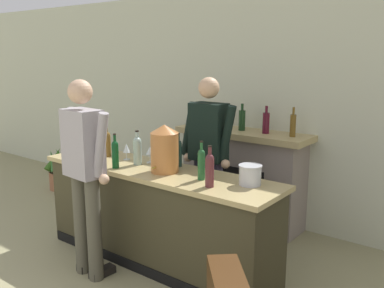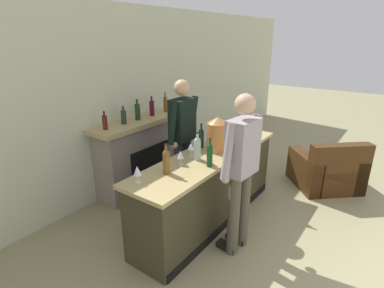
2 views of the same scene
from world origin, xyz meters
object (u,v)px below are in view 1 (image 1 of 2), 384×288
(person_customer, at_px, (85,171))
(person_bartender, at_px, (208,156))
(wine_bottle_cabernet_heavy, at_px, (137,149))
(wine_glass_near_bucket, at_px, (126,149))
(fireplace_stone, at_px, (242,176))
(wine_bottle_chardonnay_pale, at_px, (210,169))
(wine_bottle_rose_blush, at_px, (201,163))
(wine_bottle_merlot_tall, at_px, (178,152))
(ice_bucket_steel, at_px, (250,175))
(potted_plant_corner, at_px, (60,171))
(copper_dispenser, at_px, (165,148))
(wine_bottle_port_short, at_px, (115,153))
(wine_glass_by_dispenser, at_px, (150,151))
(wine_bottle_riesling_slim, at_px, (107,143))
(wine_glass_front_right, at_px, (94,140))

(person_customer, bearing_deg, person_bartender, 66.42)
(wine_bottle_cabernet_heavy, xyz_separation_m, wine_glass_near_bucket, (-0.23, 0.07, -0.04))
(fireplace_stone, xyz_separation_m, wine_bottle_chardonnay_pale, (0.59, -1.51, 0.51))
(wine_bottle_rose_blush, distance_m, wine_bottle_merlot_tall, 0.49)
(person_customer, distance_m, wine_bottle_merlot_tall, 0.89)
(ice_bucket_steel, bearing_deg, potted_plant_corner, 169.11)
(person_bartender, bearing_deg, copper_dispenser, -95.98)
(wine_bottle_cabernet_heavy, bearing_deg, potted_plant_corner, 161.95)
(potted_plant_corner, xyz_separation_m, copper_dispenser, (2.84, -0.83, 0.88))
(fireplace_stone, xyz_separation_m, wine_bottle_port_short, (-0.46, -1.57, 0.51))
(wine_bottle_port_short, relative_size, wine_bottle_rose_blush, 0.98)
(wine_bottle_cabernet_heavy, bearing_deg, person_customer, -95.47)
(wine_glass_by_dispenser, bearing_deg, wine_glass_near_bucket, -168.64)
(wine_bottle_cabernet_heavy, height_order, wine_glass_near_bucket, wine_bottle_cabernet_heavy)
(wine_bottle_port_short, relative_size, wine_bottle_cabernet_heavy, 0.98)
(wine_glass_by_dispenser, height_order, wine_glass_near_bucket, wine_glass_near_bucket)
(wine_bottle_cabernet_heavy, bearing_deg, wine_bottle_riesling_slim, 174.32)
(wine_bottle_rose_blush, relative_size, wine_glass_by_dispenser, 2.09)
(copper_dispenser, height_order, wine_bottle_cabernet_heavy, copper_dispenser)
(wine_bottle_merlot_tall, bearing_deg, wine_bottle_chardonnay_pale, -29.47)
(fireplace_stone, xyz_separation_m, potted_plant_corner, (-2.83, -0.55, -0.30))
(fireplace_stone, height_order, wine_bottle_merlot_tall, fireplace_stone)
(wine_bottle_riesling_slim, distance_m, wine_bottle_merlot_tall, 0.87)
(potted_plant_corner, xyz_separation_m, wine_glass_front_right, (1.63, -0.66, 0.79))
(copper_dispenser, height_order, wine_glass_by_dispenser, copper_dispenser)
(person_customer, distance_m, wine_glass_near_bucket, 0.69)
(person_customer, distance_m, wine_bottle_port_short, 0.39)
(ice_bucket_steel, relative_size, wine_bottle_port_short, 0.59)
(wine_bottle_rose_blush, bearing_deg, wine_glass_front_right, 173.89)
(copper_dispenser, distance_m, wine_bottle_merlot_tall, 0.24)
(wine_bottle_rose_blush, relative_size, wine_glass_front_right, 1.91)
(fireplace_stone, distance_m, ice_bucket_steel, 1.57)
(fireplace_stone, bearing_deg, potted_plant_corner, -168.92)
(wine_bottle_merlot_tall, bearing_deg, wine_glass_by_dispenser, -168.65)
(wine_bottle_cabernet_heavy, bearing_deg, wine_glass_near_bucket, 162.59)
(potted_plant_corner, height_order, wine_bottle_cabernet_heavy, wine_bottle_cabernet_heavy)
(potted_plant_corner, height_order, person_bartender, person_bartender)
(potted_plant_corner, xyz_separation_m, person_customer, (2.39, -1.39, 0.72))
(potted_plant_corner, distance_m, wine_bottle_riesling_slim, 2.25)
(person_bartender, height_order, wine_bottle_riesling_slim, person_bartender)
(person_bartender, bearing_deg, ice_bucket_steel, -31.47)
(wine_bottle_cabernet_heavy, bearing_deg, wine_bottle_chardonnay_pale, -9.06)
(fireplace_stone, height_order, wine_bottle_rose_blush, fireplace_stone)
(wine_bottle_chardonnay_pale, bearing_deg, wine_bottle_rose_blush, 144.66)
(person_bartender, height_order, wine_bottle_chardonnay_pale, person_bartender)
(wine_glass_front_right, bearing_deg, wine_bottle_rose_blush, -6.11)
(fireplace_stone, relative_size, copper_dispenser, 3.66)
(potted_plant_corner, bearing_deg, wine_bottle_chardonnay_pale, -15.57)
(wine_bottle_port_short, bearing_deg, wine_glass_near_bucket, 117.54)
(wine_bottle_rose_blush, bearing_deg, wine_bottle_riesling_slim, 176.45)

